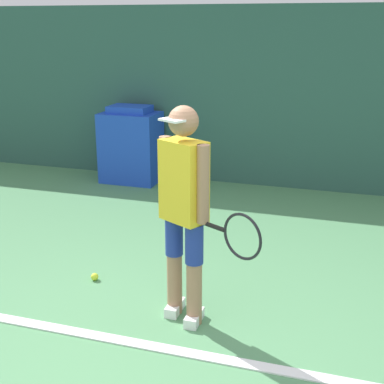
% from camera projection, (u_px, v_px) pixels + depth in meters
% --- Properties ---
extents(ground_plane, '(24.00, 24.00, 0.00)m').
position_uv_depth(ground_plane, '(151.00, 361.00, 3.68)').
color(ground_plane, '#518C5B').
extents(back_wall, '(24.00, 0.10, 2.46)m').
position_uv_depth(back_wall, '(268.00, 99.00, 7.30)').
color(back_wall, '#2D564C').
rests_on(back_wall, ground_plane).
extents(court_baseline, '(21.60, 0.10, 0.01)m').
position_uv_depth(court_baseline, '(159.00, 348.00, 3.82)').
color(court_baseline, white).
rests_on(court_baseline, ground_plane).
extents(tennis_player, '(0.87, 0.52, 1.67)m').
position_uv_depth(tennis_player, '(185.00, 206.00, 3.94)').
color(tennis_player, '#A37556').
rests_on(tennis_player, ground_plane).
extents(tennis_ball, '(0.07, 0.07, 0.07)m').
position_uv_depth(tennis_ball, '(95.00, 277.00, 4.82)').
color(tennis_ball, '#D1E533').
rests_on(tennis_ball, ground_plane).
extents(covered_chair, '(0.81, 0.57, 1.10)m').
position_uv_depth(covered_chair, '(131.00, 146.00, 7.71)').
color(covered_chair, blue).
rests_on(covered_chair, ground_plane).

